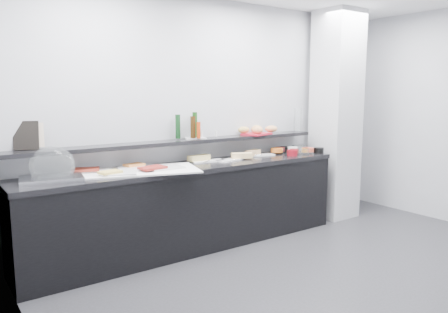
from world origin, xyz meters
TOP-DOWN VIEW (x-y plane):
  - ground at (0.00, 0.00)m, footprint 5.00×5.00m
  - back_wall at (0.00, 2.00)m, footprint 5.00×0.02m
  - column at (1.50, 1.65)m, footprint 0.50×0.50m
  - buffet_cabinet at (-0.70, 1.70)m, footprint 3.60×0.60m
  - counter_top at (-0.70, 1.70)m, footprint 3.62×0.62m
  - wall_shelf at (-0.70, 1.88)m, footprint 3.60×0.25m
  - cloche_base at (-2.12, 1.69)m, footprint 0.57×0.43m
  - cloche_dome at (-2.09, 1.74)m, footprint 0.45×0.37m
  - linen_runner at (-1.36, 1.70)m, footprint 1.37×0.93m
  - platter_meat_a at (-1.65, 1.85)m, footprint 0.32×0.26m
  - food_meat_a at (-1.77, 1.86)m, footprint 0.29×0.24m
  - platter_salmon at (-1.33, 1.80)m, footprint 0.30×0.23m
  - food_salmon at (-1.28, 1.84)m, footprint 0.21×0.15m
  - platter_cheese at (-1.54, 1.58)m, footprint 0.38×0.32m
  - food_cheese at (-1.62, 1.59)m, footprint 0.22×0.16m
  - platter_meat_b at (-1.06, 1.60)m, footprint 0.35×0.23m
  - food_meat_b at (-1.21, 1.58)m, footprint 0.27×0.19m
  - sandwich_plate_left at (-0.43, 1.80)m, footprint 0.40×0.22m
  - sandwich_food_left at (-0.52, 1.83)m, footprint 0.26×0.13m
  - tongs_left at (-0.49, 1.71)m, footprint 0.14×0.09m
  - sandwich_plate_mid at (-0.20, 1.70)m, footprint 0.35×0.20m
  - sandwich_food_mid at (-0.03, 1.69)m, footprint 0.25×0.18m
  - tongs_mid at (-0.21, 1.60)m, footprint 0.16×0.04m
  - sandwich_plate_right at (0.32, 1.81)m, footprint 0.39×0.22m
  - sandwich_food_right at (0.24, 1.82)m, footprint 0.26×0.18m
  - tongs_right at (0.23, 1.76)m, footprint 0.16×0.04m
  - bowl_glass_fruit at (0.64, 1.82)m, footprint 0.16×0.16m
  - fill_glass_fruit at (0.59, 1.79)m, footprint 0.18×0.18m
  - bowl_black_jam at (0.79, 1.85)m, footprint 0.17×0.17m
  - fill_black_jam at (0.70, 1.84)m, footprint 0.15×0.15m
  - bowl_glass_cream at (1.02, 1.84)m, footprint 0.21×0.21m
  - fill_glass_cream at (0.84, 1.77)m, footprint 0.16×0.16m
  - bowl_red_jam at (0.64, 1.57)m, footprint 0.15×0.15m
  - fill_red_jam at (0.71, 1.60)m, footprint 0.12×0.12m
  - bowl_glass_salmon at (0.81, 1.56)m, footprint 0.20×0.20m
  - fill_glass_salmon at (0.94, 1.60)m, footprint 0.20×0.20m
  - bowl_black_fruit at (1.08, 1.55)m, footprint 0.15×0.15m
  - fill_black_fruit at (0.89, 1.60)m, footprint 0.09×0.09m
  - framed_print at (-2.24, 1.98)m, footprint 0.23×0.14m
  - print_art at (-2.19, 1.97)m, footprint 0.21×0.09m
  - condiment_tray at (-0.51, 1.91)m, footprint 0.26×0.21m
  - bottle_green_a at (-0.72, 1.94)m, footprint 0.07×0.07m
  - bottle_brown at (-0.57, 1.87)m, footprint 0.07×0.07m
  - bottle_green_b at (-0.50, 1.94)m, footprint 0.06×0.06m
  - bottle_hot at (-0.53, 1.82)m, footprint 0.05×0.05m
  - shaker_salt at (-0.45, 1.88)m, footprint 0.03×0.03m
  - shaker_pepper at (-0.26, 1.88)m, footprint 0.03×0.03m
  - bread_tray at (0.32, 1.86)m, footprint 0.40×0.33m
  - bread_roll_nw at (0.18, 1.93)m, footprint 0.16×0.12m
  - bread_roll_ne at (0.43, 1.98)m, footprint 0.15×0.12m
  - bread_roll_sw at (0.28, 1.79)m, footprint 0.15×0.12m
  - bread_roll_s at (0.32, 1.83)m, footprint 0.14×0.09m
  - bread_roll_se at (0.54, 1.84)m, footprint 0.18×0.15m
  - bread_roll_midw at (0.36, 1.91)m, footprint 0.14×0.10m
  - carafe at (1.03, 1.88)m, footprint 0.14×0.14m

SIDE VIEW (x-z plane):
  - ground at x=0.00m, z-range 0.00..0.00m
  - buffet_cabinet at x=-0.70m, z-range 0.00..0.85m
  - counter_top at x=-0.70m, z-range 0.85..0.90m
  - linen_runner at x=-1.36m, z-range 0.90..0.91m
  - sandwich_plate_left at x=-0.43m, z-range 0.90..0.91m
  - sandwich_plate_mid at x=-0.20m, z-range 0.90..0.91m
  - sandwich_plate_right at x=0.32m, z-range 0.90..0.91m
  - tongs_left at x=-0.49m, z-range 0.92..0.92m
  - tongs_mid at x=-0.21m, z-range 0.92..0.92m
  - tongs_right at x=0.23m, z-range 0.91..0.92m
  - cloche_base at x=-2.12m, z-range 0.90..0.94m
  - platter_meat_a at x=-1.65m, z-range 0.92..0.93m
  - platter_salmon at x=-1.33m, z-range 0.92..0.93m
  - platter_cheese at x=-1.54m, z-range 0.92..0.93m
  - platter_meat_b at x=-1.06m, z-range 0.92..0.93m
  - bowl_glass_fruit at x=0.64m, z-range 0.90..0.97m
  - bowl_black_jam at x=0.79m, z-range 0.90..0.97m
  - bowl_glass_cream at x=1.02m, z-range 0.90..0.97m
  - bowl_red_jam at x=0.64m, z-range 0.90..0.97m
  - bowl_glass_salmon at x=0.81m, z-range 0.90..0.97m
  - bowl_black_fruit at x=1.08m, z-range 0.90..0.97m
  - food_meat_a at x=-1.77m, z-range 0.93..0.95m
  - food_salmon at x=-1.28m, z-range 0.93..0.95m
  - food_cheese at x=-1.62m, z-range 0.93..0.95m
  - food_meat_b at x=-1.21m, z-range 0.93..0.95m
  - sandwich_food_left at x=-0.52m, z-range 0.91..0.97m
  - sandwich_food_mid at x=-0.03m, z-range 0.91..0.97m
  - sandwich_food_right at x=0.24m, z-range 0.91..0.97m
  - fill_glass_fruit at x=0.59m, z-range 0.92..0.97m
  - fill_black_jam at x=0.70m, z-range 0.92..0.97m
  - fill_glass_cream at x=0.84m, z-range 0.92..0.97m
  - fill_red_jam at x=0.71m, z-range 0.92..0.97m
  - fill_glass_salmon at x=0.94m, z-range 0.92..0.97m
  - fill_black_fruit at x=0.89m, z-range 0.92..0.97m
  - cloche_dome at x=-2.09m, z-range 0.86..1.20m
  - wall_shelf at x=-0.70m, z-range 1.11..1.15m
  - condiment_tray at x=-0.51m, z-range 1.15..1.16m
  - bread_tray at x=0.32m, z-range 1.15..1.17m
  - shaker_salt at x=-0.45m, z-range 1.16..1.23m
  - shaker_pepper at x=-0.26m, z-range 1.16..1.23m
  - bread_roll_nw at x=0.18m, z-range 1.17..1.25m
  - bread_roll_ne at x=0.43m, z-range 1.17..1.25m
  - bread_roll_sw at x=0.28m, z-range 1.17..1.25m
  - bread_roll_s at x=0.32m, z-range 1.17..1.25m
  - bread_roll_se at x=0.54m, z-range 1.17..1.25m
  - bread_roll_midw at x=0.36m, z-range 1.17..1.25m
  - bottle_hot at x=-0.53m, z-range 1.16..1.34m
  - framed_print at x=-2.24m, z-range 1.15..1.41m
  - print_art at x=-2.19m, z-range 1.17..1.39m
  - bottle_brown at x=-0.57m, z-range 1.16..1.40m
  - bottle_green_a at x=-0.72m, z-range 1.16..1.42m
  - carafe at x=1.03m, z-range 1.15..1.45m
  - bottle_green_b at x=-0.50m, z-range 1.16..1.44m
  - back_wall at x=0.00m, z-range 0.00..2.70m
  - column at x=1.50m, z-range 0.00..2.70m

